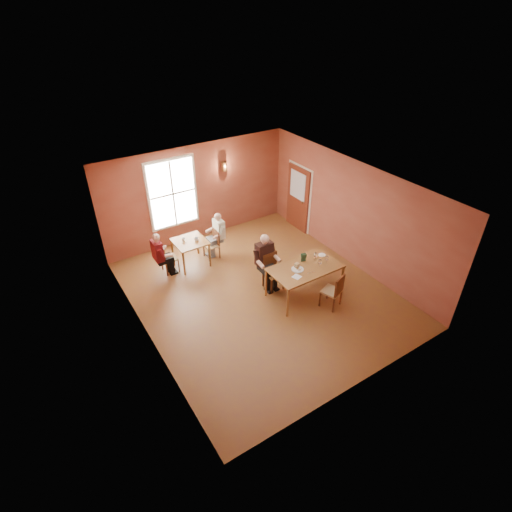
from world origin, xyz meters
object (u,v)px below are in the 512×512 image
main_table (304,281)px  chair_empty (332,290)px  diner_maroon (167,252)px  chair_diner_white (211,245)px  chair_diner_main (274,272)px  diner_main (275,265)px  diner_white (212,238)px  chair_diner_maroon (169,258)px  second_table (191,253)px

main_table → chair_empty: 0.78m
diner_maroon → chair_diner_white: bearing=90.0°
chair_diner_main → diner_main: bearing=90.0°
diner_white → diner_maroon: (-1.36, 0.00, 0.01)m
chair_diner_white → chair_diner_maroon: 1.30m
diner_main → diner_maroon: bearing=-47.5°
main_table → chair_diner_maroon: (-2.50, 2.84, 0.02)m
chair_diner_main → diner_main: diner_main is taller
chair_empty → second_table: chair_empty is taller
diner_white → diner_maroon: 1.36m
main_table → diner_white: bearing=112.5°
chair_diner_maroon → diner_maroon: size_ratio=0.68×
chair_diner_white → diner_white: 0.21m
diner_white → chair_diner_maroon: diner_white is taller
second_table → diner_maroon: (-0.68, 0.00, 0.26)m
chair_diner_main → diner_main: size_ratio=0.67×
diner_white → chair_diner_maroon: bearing=90.0°
chair_empty → second_table: 4.15m
diner_white → diner_main: bearing=-163.1°
chair_empty → chair_diner_white: (-1.49, 3.56, -0.04)m
chair_diner_main → second_table: 2.57m
chair_diner_white → chair_diner_main: bearing=-162.1°
main_table → diner_white: size_ratio=1.40×
chair_diner_main → diner_maroon: (-2.03, 2.19, 0.16)m
main_table → diner_white: 3.08m
main_table → chair_diner_maroon: size_ratio=2.04×
diner_main → chair_empty: 1.57m
chair_diner_maroon → diner_maroon: 0.21m
main_table → diner_main: size_ratio=1.24×
diner_main → diner_maroon: size_ratio=1.13×
chair_diner_maroon → diner_main: bearing=42.1°
second_table → chair_diner_maroon: chair_diner_maroon is taller
chair_empty → chair_diner_white: size_ratio=1.10×
second_table → chair_diner_white: (0.65, 0.00, 0.05)m
diner_main → chair_empty: size_ratio=1.55×
chair_diner_main → chair_diner_white: chair_diner_main is taller
second_table → chair_diner_maroon: bearing=180.0°
chair_empty → diner_white: bearing=92.6°
main_table → diner_maroon: 3.81m
chair_diner_white → diner_maroon: bearing=90.0°
diner_main → chair_empty: diner_main is taller
chair_diner_main → chair_empty: size_ratio=1.04×
diner_white → chair_diner_maroon: 1.35m
diner_main → diner_white: diner_main is taller
chair_empty → diner_maroon: diner_maroon is taller
diner_main → diner_white: (-0.67, 2.22, -0.09)m
chair_diner_main → diner_white: diner_white is taller
second_table → chair_diner_white: chair_diner_white is taller
chair_diner_maroon → main_table: bearing=41.4°
diner_maroon → diner_white: bearing=90.0°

